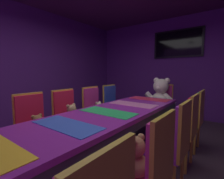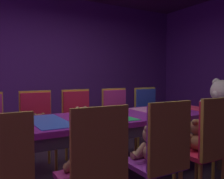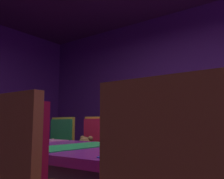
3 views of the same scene
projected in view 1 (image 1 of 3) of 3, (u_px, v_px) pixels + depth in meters
name	position (u px, v px, depth m)	size (l,w,h in m)	color
ground_plane	(108.00, 165.00, 2.22)	(7.90, 7.90, 0.00)	#3F2D38
wall_back	(177.00, 67.00, 4.61)	(5.20, 0.12, 2.80)	#59267F
wall_left	(17.00, 66.00, 3.62)	(0.12, 6.40, 2.80)	#59267F
banquet_table	(108.00, 118.00, 2.15)	(0.90, 3.11, 0.75)	purple
chair_left_1	(32.00, 122.00, 2.21)	(0.42, 0.41, 0.98)	red
teddy_left_1	(38.00, 125.00, 2.13)	(0.21, 0.27, 0.26)	olive
chair_left_2	(66.00, 113.00, 2.66)	(0.42, 0.41, 0.98)	red
teddy_left_2	(72.00, 115.00, 2.57)	(0.25, 0.32, 0.31)	tan
chair_left_3	(93.00, 107.00, 3.14)	(0.42, 0.41, 0.98)	#CC338C
teddy_left_3	(99.00, 109.00, 3.05)	(0.21, 0.27, 0.26)	beige
chair_left_4	(112.00, 102.00, 3.62)	(0.42, 0.41, 0.98)	#2D47B2
chair_right_1	(152.00, 165.00, 1.17)	(0.42, 0.41, 0.98)	#CC338C
teddy_right_1	(134.00, 159.00, 1.26)	(0.27, 0.35, 0.33)	#9E7247
chair_right_2	(176.00, 139.00, 1.64)	(0.42, 0.41, 0.98)	purple
teddy_right_2	(162.00, 136.00, 1.73)	(0.26, 0.33, 0.31)	tan
chair_right_3	(187.00, 124.00, 2.11)	(0.42, 0.41, 0.98)	red
teddy_right_3	(176.00, 122.00, 2.20)	(0.25, 0.33, 0.31)	olive
chair_right_4	(195.00, 114.00, 2.59)	(0.42, 0.41, 0.98)	#268C4C
teddy_right_4	(186.00, 114.00, 2.68)	(0.22, 0.28, 0.26)	beige
throne_chair	(163.00, 101.00, 3.82)	(0.41, 0.42, 0.98)	#CC338C
king_teddy_bear	(160.00, 95.00, 3.67)	(0.72, 0.56, 0.68)	silver
wall_tv	(177.00, 44.00, 4.47)	(1.30, 0.06, 0.76)	black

